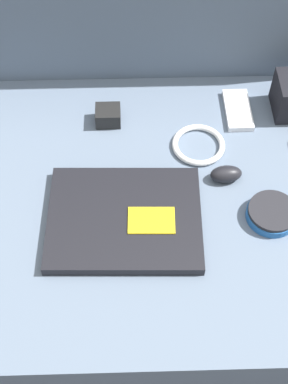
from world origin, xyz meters
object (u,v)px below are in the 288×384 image
(phone_silver, at_px, (238,110))
(speaker_puck, at_px, (272,213))
(charger_brick, at_px, (108,116))
(computer_mouse, at_px, (226,174))
(laptop, at_px, (125,219))

(phone_silver, bearing_deg, speaker_puck, -84.61)
(phone_silver, relative_size, charger_brick, 2.21)
(computer_mouse, relative_size, speaker_puck, 0.68)
(laptop, height_order, charger_brick, charger_brick)
(laptop, xyz_separation_m, phone_silver, (0.26, 0.29, -0.00))
(speaker_puck, bearing_deg, laptop, -179.32)
(computer_mouse, distance_m, charger_brick, 0.30)
(laptop, bearing_deg, charger_brick, 99.11)
(phone_silver, height_order, charger_brick, charger_brick)
(charger_brick, bearing_deg, speaker_puck, -39.23)
(speaker_puck, bearing_deg, phone_silver, 95.86)
(laptop, distance_m, phone_silver, 0.39)
(laptop, relative_size, charger_brick, 5.52)
(computer_mouse, distance_m, speaker_puck, 0.12)
(laptop, distance_m, computer_mouse, 0.23)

